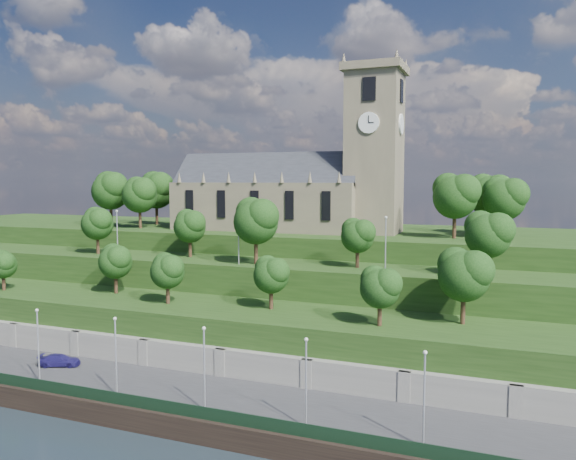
% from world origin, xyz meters
% --- Properties ---
extents(ground, '(320.00, 320.00, 0.00)m').
position_xyz_m(ground, '(0.00, 0.00, 0.00)').
color(ground, black).
rests_on(ground, ground).
extents(promenade, '(160.00, 12.00, 2.00)m').
position_xyz_m(promenade, '(0.00, 6.00, 1.00)').
color(promenade, '#2D2D30').
rests_on(promenade, ground).
extents(quay_wall, '(160.00, 0.50, 2.20)m').
position_xyz_m(quay_wall, '(0.00, -0.05, 1.10)').
color(quay_wall, black).
rests_on(quay_wall, ground).
extents(fence, '(160.00, 0.10, 1.20)m').
position_xyz_m(fence, '(0.00, 0.60, 2.60)').
color(fence, black).
rests_on(fence, promenade).
extents(retaining_wall, '(160.00, 2.10, 5.00)m').
position_xyz_m(retaining_wall, '(0.00, 11.97, 2.50)').
color(retaining_wall, slate).
rests_on(retaining_wall, ground).
extents(embankment_lower, '(160.00, 12.00, 8.00)m').
position_xyz_m(embankment_lower, '(0.00, 18.00, 4.00)').
color(embankment_lower, '#1C3612').
rests_on(embankment_lower, ground).
extents(embankment_upper, '(160.00, 10.00, 12.00)m').
position_xyz_m(embankment_upper, '(0.00, 29.00, 6.00)').
color(embankment_upper, '#1C3612').
rests_on(embankment_upper, ground).
extents(hilltop, '(160.00, 32.00, 15.00)m').
position_xyz_m(hilltop, '(0.00, 50.00, 7.50)').
color(hilltop, '#1C3612').
rests_on(hilltop, ground).
extents(church, '(38.60, 12.35, 27.60)m').
position_xyz_m(church, '(0.79, 45.98, 22.52)').
color(church, brown).
rests_on(church, hilltop).
extents(trees_lower, '(66.55, 8.89, 8.22)m').
position_xyz_m(trees_lower, '(6.71, 18.47, 12.71)').
color(trees_lower, '#321F13').
rests_on(trees_lower, embankment_lower).
extents(trees_upper, '(62.67, 8.44, 9.12)m').
position_xyz_m(trees_upper, '(3.54, 27.89, 17.37)').
color(trees_upper, '#321F13').
rests_on(trees_upper, embankment_upper).
extents(trees_hilltop, '(74.18, 16.20, 10.14)m').
position_xyz_m(trees_hilltop, '(-2.11, 44.48, 21.52)').
color(trees_hilltop, '#321F13').
rests_on(trees_hilltop, hilltop).
extents(lamp_posts_promenade, '(60.36, 0.36, 7.95)m').
position_xyz_m(lamp_posts_promenade, '(-2.00, 2.50, 6.59)').
color(lamp_posts_promenade, '#B2B2B7').
rests_on(lamp_posts_promenade, promenade).
extents(lamp_posts_upper, '(40.36, 0.36, 7.04)m').
position_xyz_m(lamp_posts_upper, '(0.00, 26.00, 16.11)').
color(lamp_posts_upper, '#B2B2B7').
rests_on(lamp_posts_upper, embankment_upper).
extents(car_right, '(4.98, 3.45, 1.34)m').
position_xyz_m(car_right, '(-13.88, 7.38, 2.67)').
color(car_right, navy).
rests_on(car_right, promenade).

